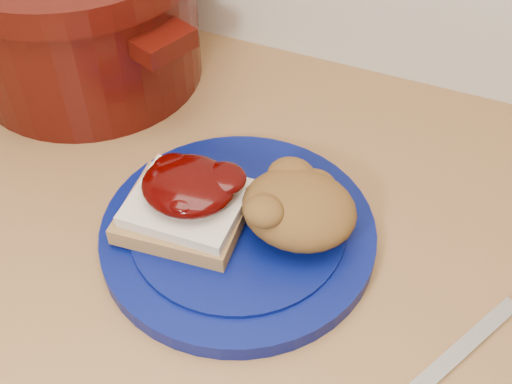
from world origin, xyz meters
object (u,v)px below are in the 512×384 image
at_px(plate, 238,233).
at_px(butter_knife, 448,361).
at_px(dutch_oven, 81,12).
at_px(pepper_grinder, 58,22).

xyz_separation_m(plate, butter_knife, (0.21, -0.05, -0.01)).
height_order(plate, dutch_oven, dutch_oven).
height_order(butter_knife, dutch_oven, dutch_oven).
relative_size(butter_knife, dutch_oven, 0.49).
relative_size(plate, pepper_grinder, 2.18).
bearing_deg(dutch_oven, pepper_grinder, 177.82).
xyz_separation_m(plate, pepper_grinder, (-0.32, 0.18, 0.05)).
bearing_deg(butter_knife, dutch_oven, 92.07).
height_order(dutch_oven, pepper_grinder, dutch_oven).
height_order(butter_knife, pepper_grinder, pepper_grinder).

